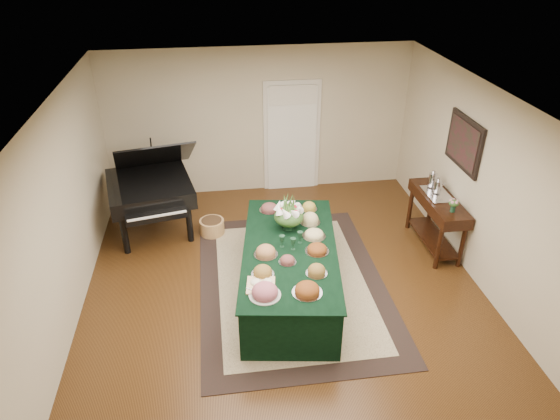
{
  "coord_description": "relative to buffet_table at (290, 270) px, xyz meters",
  "views": [
    {
      "loc": [
        -0.83,
        -5.6,
        4.5
      ],
      "look_at": [
        0.0,
        0.3,
        1.05
      ],
      "focal_mm": 32.0,
      "sensor_mm": 36.0,
      "label": 1
    }
  ],
  "objects": [
    {
      "name": "kitchen_doorway",
      "position": [
        0.54,
        3.17,
        0.64
      ],
      "size": [
        1.05,
        0.07,
        2.1
      ],
      "color": "silver",
      "rests_on": "ground"
    },
    {
      "name": "green_goblets",
      "position": [
        0.03,
        0.03,
        0.46
      ],
      "size": [
        0.33,
        0.22,
        0.18
      ],
      "color": "#163723",
      "rests_on": "buffet_table"
    },
    {
      "name": "buffet_table",
      "position": [
        0.0,
        0.0,
        0.0
      ],
      "size": [
        1.61,
        2.78,
        0.75
      ],
      "color": "black",
      "rests_on": "ground"
    },
    {
      "name": "area_rug",
      "position": [
        0.07,
        0.2,
        -0.37
      ],
      "size": [
        2.61,
        3.65,
        0.01
      ],
      "color": "black",
      "rests_on": "ground"
    },
    {
      "name": "wicker_basket",
      "position": [
        -1.03,
        1.69,
        -0.25
      ],
      "size": [
        0.4,
        0.4,
        0.25
      ],
      "primitive_type": "cylinder",
      "color": "#AD7B45",
      "rests_on": "ground"
    },
    {
      "name": "cutting_board",
      "position": [
        -0.47,
        -0.72,
        0.41
      ],
      "size": [
        0.38,
        0.38,
        0.1
      ],
      "color": "tan",
      "rests_on": "buffet_table"
    },
    {
      "name": "food_platters",
      "position": [
        0.0,
        -0.1,
        0.42
      ],
      "size": [
        1.2,
        2.3,
        0.12
      ],
      "color": "silver",
      "rests_on": "buffet_table"
    },
    {
      "name": "ground",
      "position": [
        -0.06,
        0.2,
        -0.38
      ],
      "size": [
        6.0,
        6.0,
        0.0
      ],
      "primitive_type": "plane",
      "color": "black",
      "rests_on": "ground"
    },
    {
      "name": "pink_bouquet",
      "position": [
        2.43,
        0.4,
        0.63
      ],
      "size": [
        0.16,
        0.16,
        0.2
      ],
      "color": "#163723",
      "rests_on": "mahogany_sideboard"
    },
    {
      "name": "floral_centerpiece",
      "position": [
        0.06,
        0.48,
        0.62
      ],
      "size": [
        0.43,
        0.43,
        0.43
      ],
      "color": "#163723",
      "rests_on": "buffet_table"
    },
    {
      "name": "tea_service",
      "position": [
        2.43,
        1.04,
        0.62
      ],
      "size": [
        0.34,
        0.58,
        0.3
      ],
      "color": "silver",
      "rests_on": "mahogany_sideboard"
    },
    {
      "name": "wall_painting",
      "position": [
        2.65,
        0.83,
        1.37
      ],
      "size": [
        0.05,
        0.95,
        0.75
      ],
      "color": "black",
      "rests_on": "ground"
    },
    {
      "name": "mahogany_sideboard",
      "position": [
        2.43,
        0.83,
        0.3
      ],
      "size": [
        0.45,
        1.37,
        0.88
      ],
      "color": "black",
      "rests_on": "ground"
    },
    {
      "name": "grand_piano",
      "position": [
        -1.97,
        1.94,
        0.42
      ],
      "size": [
        1.58,
        1.76,
        1.62
      ],
      "color": "black",
      "rests_on": "ground"
    }
  ]
}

